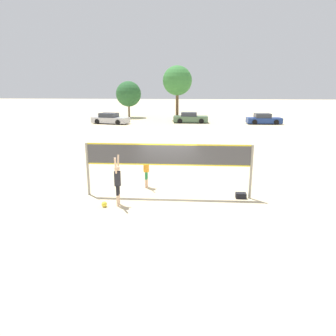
{
  "coord_description": "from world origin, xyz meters",
  "views": [
    {
      "loc": [
        1.02,
        -14.25,
        5.02
      ],
      "look_at": [
        0.0,
        0.0,
        1.35
      ],
      "focal_mm": 35.0,
      "sensor_mm": 36.0,
      "label": 1
    }
  ],
  "objects_px": {
    "player_spiker": "(117,180)",
    "tree_left_cluster": "(129,94)",
    "volleyball_net": "(168,159)",
    "player_blocker": "(146,167)",
    "parked_car_far": "(264,119)",
    "tree_right_cluster": "(177,81)",
    "parked_car_mid": "(190,118)",
    "volleyball": "(104,204)",
    "gear_bag": "(241,195)",
    "parked_car_near": "(110,119)"
  },
  "relations": [
    {
      "from": "volleyball",
      "to": "parked_car_near",
      "type": "height_order",
      "value": "parked_car_near"
    },
    {
      "from": "player_spiker",
      "to": "parked_car_mid",
      "type": "xyz_separation_m",
      "value": [
        2.88,
        31.02,
        -0.51
      ]
    },
    {
      "from": "volleyball_net",
      "to": "volleyball",
      "type": "relative_size",
      "value": 32.38
    },
    {
      "from": "tree_left_cluster",
      "to": "tree_right_cluster",
      "type": "bearing_deg",
      "value": -21.47
    },
    {
      "from": "volleyball_net",
      "to": "tree_left_cluster",
      "type": "height_order",
      "value": "tree_left_cluster"
    },
    {
      "from": "parked_car_far",
      "to": "tree_right_cluster",
      "type": "xyz_separation_m",
      "value": [
        -11.4,
        4.15,
        4.86
      ]
    },
    {
      "from": "volleyball_net",
      "to": "tree_right_cluster",
      "type": "xyz_separation_m",
      "value": [
        -1.08,
        33.24,
        3.69
      ]
    },
    {
      "from": "volleyball_net",
      "to": "parked_car_mid",
      "type": "xyz_separation_m",
      "value": [
        0.84,
        29.73,
        -1.14
      ]
    },
    {
      "from": "parked_car_mid",
      "to": "parked_car_far",
      "type": "xyz_separation_m",
      "value": [
        9.48,
        -0.64,
        -0.02
      ]
    },
    {
      "from": "player_spiker",
      "to": "volleyball",
      "type": "relative_size",
      "value": 9.27
    },
    {
      "from": "volleyball_net",
      "to": "player_blocker",
      "type": "distance_m",
      "value": 1.88
    },
    {
      "from": "parked_car_far",
      "to": "tree_left_cluster",
      "type": "bearing_deg",
      "value": 157.51
    },
    {
      "from": "player_blocker",
      "to": "parked_car_mid",
      "type": "bearing_deg",
      "value": 175.95
    },
    {
      "from": "player_spiker",
      "to": "tree_left_cluster",
      "type": "bearing_deg",
      "value": 9.98
    },
    {
      "from": "gear_bag",
      "to": "tree_right_cluster",
      "type": "height_order",
      "value": "tree_right_cluster"
    },
    {
      "from": "volleyball_net",
      "to": "player_spiker",
      "type": "height_order",
      "value": "volleyball_net"
    },
    {
      "from": "volleyball",
      "to": "gear_bag",
      "type": "distance_m",
      "value": 6.09
    },
    {
      "from": "volleyball",
      "to": "tree_left_cluster",
      "type": "bearing_deg",
      "value": 99.11
    },
    {
      "from": "volleyball_net",
      "to": "gear_bag",
      "type": "bearing_deg",
      "value": 0.08
    },
    {
      "from": "player_spiker",
      "to": "parked_car_near",
      "type": "height_order",
      "value": "player_spiker"
    },
    {
      "from": "tree_left_cluster",
      "to": "tree_right_cluster",
      "type": "height_order",
      "value": "tree_right_cluster"
    },
    {
      "from": "volleyball_net",
      "to": "tree_right_cluster",
      "type": "relative_size",
      "value": 0.99
    },
    {
      "from": "volleyball",
      "to": "tree_right_cluster",
      "type": "relative_size",
      "value": 0.03
    },
    {
      "from": "parked_car_near",
      "to": "tree_left_cluster",
      "type": "xyz_separation_m",
      "value": [
        0.93,
        8.27,
        2.93
      ]
    },
    {
      "from": "volleyball",
      "to": "tree_right_cluster",
      "type": "bearing_deg",
      "value": 87.52
    },
    {
      "from": "gear_bag",
      "to": "parked_car_near",
      "type": "bearing_deg",
      "value": 114.74
    },
    {
      "from": "parked_car_near",
      "to": "tree_left_cluster",
      "type": "distance_m",
      "value": 8.82
    },
    {
      "from": "player_spiker",
      "to": "parked_car_mid",
      "type": "relative_size",
      "value": 0.47
    },
    {
      "from": "player_spiker",
      "to": "parked_car_far",
      "type": "relative_size",
      "value": 0.48
    },
    {
      "from": "volleyball",
      "to": "gear_bag",
      "type": "xyz_separation_m",
      "value": [
        5.9,
        1.53,
        0.01
      ]
    },
    {
      "from": "player_spiker",
      "to": "parked_car_far",
      "type": "xyz_separation_m",
      "value": [
        12.36,
        30.38,
        -0.53
      ]
    },
    {
      "from": "parked_car_mid",
      "to": "parked_car_far",
      "type": "bearing_deg",
      "value": -3.98
    },
    {
      "from": "tree_left_cluster",
      "to": "parked_car_near",
      "type": "bearing_deg",
      "value": -96.42
    },
    {
      "from": "volleyball",
      "to": "parked_car_near",
      "type": "distance_m",
      "value": 30.29
    },
    {
      "from": "volleyball_net",
      "to": "volleyball",
      "type": "bearing_deg",
      "value": -149.5
    },
    {
      "from": "volleyball_net",
      "to": "tree_right_cluster",
      "type": "bearing_deg",
      "value": 91.86
    },
    {
      "from": "parked_car_near",
      "to": "parked_car_far",
      "type": "height_order",
      "value": "parked_car_near"
    },
    {
      "from": "parked_car_near",
      "to": "volleyball_net",
      "type": "bearing_deg",
      "value": -57.49
    },
    {
      "from": "gear_bag",
      "to": "parked_car_mid",
      "type": "relative_size",
      "value": 0.1
    },
    {
      "from": "volleyball_net",
      "to": "volleyball",
      "type": "distance_m",
      "value": 3.42
    },
    {
      "from": "player_spiker",
      "to": "gear_bag",
      "type": "distance_m",
      "value": 5.59
    },
    {
      "from": "player_blocker",
      "to": "parked_car_far",
      "type": "xyz_separation_m",
      "value": [
        11.5,
        27.81,
        -0.43
      ]
    },
    {
      "from": "player_spiker",
      "to": "parked_car_far",
      "type": "height_order",
      "value": "player_spiker"
    },
    {
      "from": "tree_left_cluster",
      "to": "tree_right_cluster",
      "type": "relative_size",
      "value": 0.72
    },
    {
      "from": "parked_car_near",
      "to": "parked_car_mid",
      "type": "bearing_deg",
      "value": 23.37
    },
    {
      "from": "player_spiker",
      "to": "tree_right_cluster",
      "type": "height_order",
      "value": "tree_right_cluster"
    },
    {
      "from": "parked_car_mid",
      "to": "tree_right_cluster",
      "type": "bearing_deg",
      "value": 118.59
    },
    {
      "from": "volleyball",
      "to": "parked_car_far",
      "type": "distance_m",
      "value": 33.23
    },
    {
      "from": "parked_car_far",
      "to": "tree_right_cluster",
      "type": "bearing_deg",
      "value": 158.1
    },
    {
      "from": "gear_bag",
      "to": "parked_car_mid",
      "type": "height_order",
      "value": "parked_car_mid"
    }
  ]
}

